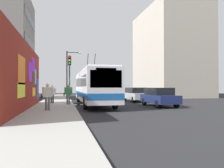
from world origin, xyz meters
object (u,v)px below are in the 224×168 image
(parked_car_silver, at_px, (135,94))
(pedestrian_near_wall, at_px, (47,95))
(parked_car_navy, at_px, (159,97))
(pedestrian_midblock, at_px, (52,93))
(traffic_light, at_px, (70,71))
(street_lamp, at_px, (69,71))
(city_bus, at_px, (93,86))
(pedestrian_at_curb, at_px, (68,93))

(parked_car_silver, height_order, pedestrian_near_wall, pedestrian_near_wall)
(parked_car_navy, distance_m, pedestrian_midblock, 9.71)
(parked_car_silver, bearing_deg, parked_car_navy, 180.00)
(pedestrian_near_wall, bearing_deg, parked_car_navy, -74.19)
(parked_car_navy, distance_m, traffic_light, 8.16)
(parked_car_navy, relative_size, street_lamp, 0.71)
(city_bus, distance_m, traffic_light, 2.51)
(parked_car_navy, height_order, pedestrian_at_curb, pedestrian_at_curb)
(city_bus, xyz_separation_m, pedestrian_midblock, (1.11, 3.70, -0.62))
(pedestrian_midblock, bearing_deg, parked_car_navy, -113.49)
(city_bus, height_order, traffic_light, city_bus)
(pedestrian_at_curb, xyz_separation_m, traffic_light, (0.80, -0.12, 1.90))
(pedestrian_near_wall, xyz_separation_m, pedestrian_at_curb, (4.49, -1.40, -0.02))
(city_bus, xyz_separation_m, parked_car_navy, (-2.75, -5.20, -0.90))
(pedestrian_at_curb, height_order, pedestrian_midblock, pedestrian_at_curb)
(pedestrian_midblock, bearing_deg, street_lamp, -13.91)
(pedestrian_at_curb, xyz_separation_m, pedestrian_midblock, (1.89, 1.42, -0.02))
(city_bus, relative_size, traffic_light, 2.79)
(pedestrian_near_wall, height_order, traffic_light, traffic_light)
(parked_car_silver, bearing_deg, pedestrian_near_wall, 133.93)
(pedestrian_at_curb, bearing_deg, parked_car_silver, -61.52)
(pedestrian_near_wall, bearing_deg, pedestrian_midblock, 0.22)
(pedestrian_midblock, xyz_separation_m, street_lamp, (6.76, -1.67, 2.53))
(pedestrian_midblock, height_order, traffic_light, traffic_light)
(parked_car_silver, relative_size, street_lamp, 0.79)
(parked_car_silver, bearing_deg, pedestrian_at_curb, 118.48)
(city_bus, xyz_separation_m, street_lamp, (7.88, 2.02, 1.91))
(parked_car_navy, xyz_separation_m, traffic_light, (2.78, 7.35, 2.20))
(city_bus, bearing_deg, pedestrian_near_wall, 145.10)
(pedestrian_near_wall, bearing_deg, pedestrian_at_curb, -17.29)
(pedestrian_midblock, relative_size, street_lamp, 0.27)
(city_bus, height_order, pedestrian_at_curb, city_bus)
(traffic_light, relative_size, street_lamp, 0.72)
(parked_car_navy, height_order, parked_car_silver, same)
(city_bus, bearing_deg, parked_car_silver, -57.75)
(traffic_light, height_order, street_lamp, street_lamp)
(pedestrian_near_wall, distance_m, pedestrian_midblock, 6.38)
(pedestrian_near_wall, xyz_separation_m, pedestrian_midblock, (6.38, 0.02, -0.04))
(parked_car_navy, bearing_deg, traffic_light, 69.27)
(city_bus, relative_size, pedestrian_midblock, 7.28)
(pedestrian_at_curb, bearing_deg, city_bus, -71.19)
(parked_car_silver, distance_m, street_lamp, 9.01)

